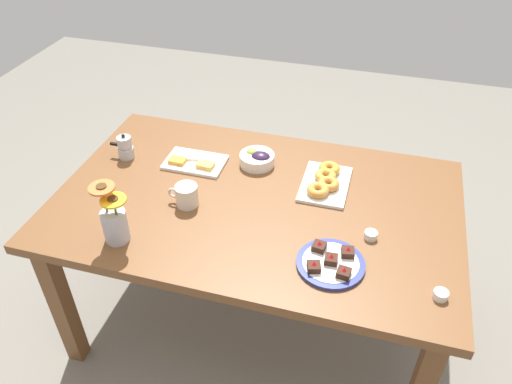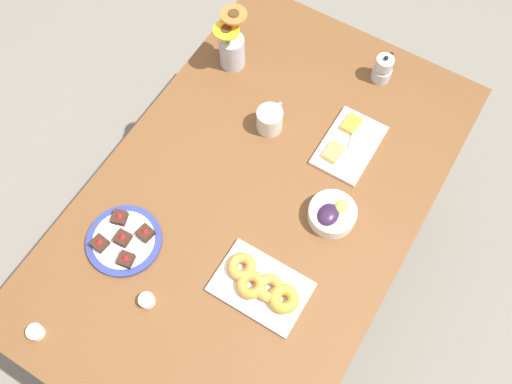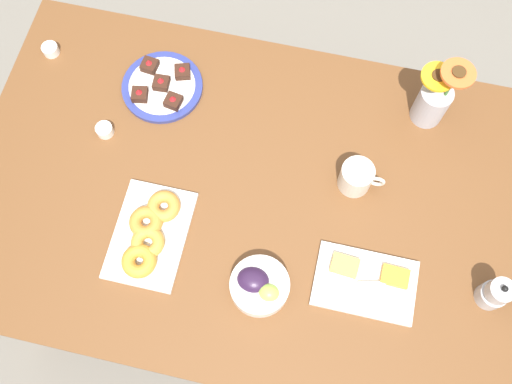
{
  "view_description": "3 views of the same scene",
  "coord_description": "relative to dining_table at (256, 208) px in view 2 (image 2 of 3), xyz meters",
  "views": [
    {
      "loc": [
        -0.42,
        1.49,
        1.99
      ],
      "look_at": [
        0.0,
        0.0,
        0.78
      ],
      "focal_mm": 35.0,
      "sensor_mm": 36.0,
      "label": 1
    },
    {
      "loc": [
        -0.67,
        -0.41,
        2.41
      ],
      "look_at": [
        0.0,
        0.0,
        0.78
      ],
      "focal_mm": 40.0,
      "sensor_mm": 36.0,
      "label": 2
    },
    {
      "loc": [
        0.12,
        -0.52,
        2.2
      ],
      "look_at": [
        0.0,
        0.0,
        0.78
      ],
      "focal_mm": 40.0,
      "sensor_mm": 36.0,
      "label": 3
    }
  ],
  "objects": [
    {
      "name": "dessert_plate",
      "position": [
        -0.34,
        0.27,
        0.1
      ],
      "size": [
        0.24,
        0.24,
        0.05
      ],
      "color": "navy",
      "rests_on": "dining_table"
    },
    {
      "name": "jam_cup_berry",
      "position": [
        -0.46,
        0.1,
        0.1
      ],
      "size": [
        0.05,
        0.05,
        0.03
      ],
      "color": "white",
      "rests_on": "dining_table"
    },
    {
      "name": "flower_vase",
      "position": [
        0.42,
        0.35,
        0.17
      ],
      "size": [
        0.13,
        0.1,
        0.24
      ],
      "color": "#B2B2BC",
      "rests_on": "dining_table"
    },
    {
      "name": "cheese_platter",
      "position": [
        0.33,
        -0.17,
        0.1
      ],
      "size": [
        0.26,
        0.17,
        0.03
      ],
      "color": "white",
      "rests_on": "dining_table"
    },
    {
      "name": "coffee_mug",
      "position": [
        0.25,
        0.1,
        0.13
      ],
      "size": [
        0.12,
        0.09,
        0.09
      ],
      "color": "beige",
      "rests_on": "dining_table"
    },
    {
      "name": "moka_pot",
      "position": [
        0.64,
        -0.14,
        0.13
      ],
      "size": [
        0.11,
        0.07,
        0.12
      ],
      "color": "#B7B7BC",
      "rests_on": "dining_table"
    },
    {
      "name": "jam_cup_honey",
      "position": [
        -0.7,
        0.32,
        0.1
      ],
      "size": [
        0.05,
        0.05,
        0.03
      ],
      "color": "white",
      "rests_on": "dining_table"
    },
    {
      "name": "croissant_platter",
      "position": [
        -0.25,
        -0.17,
        0.11
      ],
      "size": [
        0.19,
        0.28,
        0.05
      ],
      "color": "white",
      "rests_on": "dining_table"
    },
    {
      "name": "grape_bowl",
      "position": [
        0.06,
        -0.24,
        0.12
      ],
      "size": [
        0.15,
        0.15,
        0.07
      ],
      "color": "white",
      "rests_on": "dining_table"
    },
    {
      "name": "dining_table",
      "position": [
        0.0,
        0.0,
        0.0
      ],
      "size": [
        1.6,
        1.0,
        0.74
      ],
      "color": "brown",
      "rests_on": "ground_plane"
    },
    {
      "name": "ground_plane",
      "position": [
        0.0,
        0.0,
        -0.65
      ],
      "size": [
        6.0,
        6.0,
        0.0
      ],
      "primitive_type": "plane",
      "color": "slate"
    }
  ]
}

